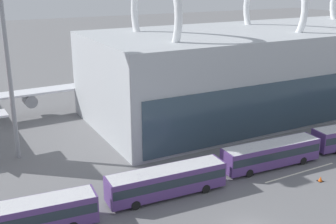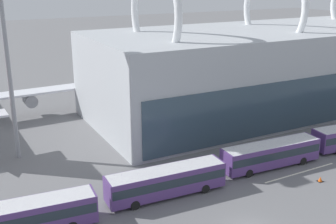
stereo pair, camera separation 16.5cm
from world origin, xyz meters
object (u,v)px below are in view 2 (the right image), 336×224
at_px(airliner_at_gate_far, 231,58).
at_px(floodlight_mast, 3,19).
at_px(shuttle_bus_1, 166,180).
at_px(shuttle_bus_2, 271,153).
at_px(shuttle_bus_0, 23,216).
at_px(traffic_cone_1, 320,179).

distance_m(airliner_at_gate_far, floodlight_mast, 57.00).
height_order(airliner_at_gate_far, floodlight_mast, floodlight_mast).
bearing_deg(shuttle_bus_1, floodlight_mast, 127.31).
bearing_deg(shuttle_bus_1, shuttle_bus_2, 4.35).
height_order(airliner_at_gate_far, shuttle_bus_0, airliner_at_gate_far).
bearing_deg(airliner_at_gate_far, floodlight_mast, 120.23).
distance_m(shuttle_bus_2, floodlight_mast, 36.23).
bearing_deg(traffic_cone_1, airliner_at_gate_far, 65.85).
xyz_separation_m(airliner_at_gate_far, traffic_cone_1, (-20.86, -46.53, -4.81)).
bearing_deg(shuttle_bus_1, shuttle_bus_0, -176.42).
bearing_deg(shuttle_bus_1, traffic_cone_1, -14.60).
bearing_deg(shuttle_bus_2, airliner_at_gate_far, 63.05).
height_order(shuttle_bus_1, floodlight_mast, floodlight_mast).
relative_size(airliner_at_gate_far, shuttle_bus_1, 2.78).
bearing_deg(traffic_cone_1, shuttle_bus_2, 112.96).
distance_m(shuttle_bus_0, shuttle_bus_1, 14.82).
bearing_deg(floodlight_mast, shuttle_bus_2, -33.03).
xyz_separation_m(shuttle_bus_2, floodlight_mast, (-27.24, 17.71, 16.03)).
distance_m(airliner_at_gate_far, shuttle_bus_0, 67.23).
bearing_deg(shuttle_bus_0, airliner_at_gate_far, 42.91).
xyz_separation_m(shuttle_bus_0, shuttle_bus_1, (14.82, 0.19, 0.00)).
height_order(airliner_at_gate_far, traffic_cone_1, airliner_at_gate_far).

